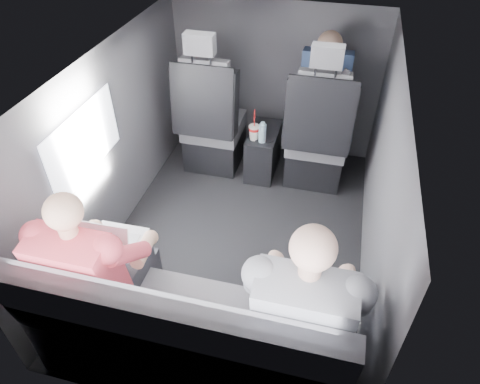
% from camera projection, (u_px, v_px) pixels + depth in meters
% --- Properties ---
extents(floor, '(2.60, 2.60, 0.00)m').
position_uv_depth(floor, '(238.00, 237.00, 3.21)').
color(floor, black).
rests_on(floor, ground).
extents(ceiling, '(2.60, 2.60, 0.00)m').
position_uv_depth(ceiling, '(238.00, 66.00, 2.35)').
color(ceiling, '#B2B2AD').
rests_on(ceiling, panel_back).
extents(panel_left, '(0.02, 2.60, 1.35)m').
position_uv_depth(panel_left, '(112.00, 146.00, 2.95)').
color(panel_left, '#56565B').
rests_on(panel_left, floor).
extents(panel_right, '(0.02, 2.60, 1.35)m').
position_uv_depth(panel_right, '(381.00, 186.00, 2.61)').
color(panel_right, '#56565B').
rests_on(panel_right, floor).
extents(panel_front, '(1.80, 0.02, 1.35)m').
position_uv_depth(panel_front, '(275.00, 80.00, 3.75)').
color(panel_front, '#56565B').
rests_on(panel_front, floor).
extents(panel_back, '(1.80, 0.02, 1.35)m').
position_uv_depth(panel_back, '(162.00, 340.00, 1.81)').
color(panel_back, '#56565B').
rests_on(panel_back, floor).
extents(side_window, '(0.02, 0.75, 0.42)m').
position_uv_depth(side_window, '(85.00, 142.00, 2.58)').
color(side_window, white).
rests_on(side_window, panel_left).
extents(seatbelt, '(0.35, 0.11, 0.59)m').
position_uv_depth(seatbelt, '(321.00, 107.00, 3.12)').
color(seatbelt, black).
rests_on(seatbelt, front_seat_right).
extents(front_seat_left, '(0.52, 0.58, 1.26)m').
position_uv_depth(front_seat_left, '(212.00, 127.00, 3.67)').
color(front_seat_left, black).
rests_on(front_seat_left, floor).
extents(front_seat_right, '(0.52, 0.58, 1.26)m').
position_uv_depth(front_seat_right, '(317.00, 141.00, 3.50)').
color(front_seat_right, black).
rests_on(front_seat_right, floor).
extents(center_console, '(0.24, 0.48, 0.41)m').
position_uv_depth(center_console, '(263.00, 151.00, 3.74)').
color(center_console, black).
rests_on(center_console, floor).
extents(rear_bench, '(1.60, 0.57, 0.92)m').
position_uv_depth(rear_bench, '(188.00, 339.00, 2.23)').
color(rear_bench, '#5B5B60').
rests_on(rear_bench, floor).
extents(soda_cup, '(0.09, 0.09, 0.27)m').
position_uv_depth(soda_cup, '(254.00, 132.00, 3.48)').
color(soda_cup, white).
rests_on(soda_cup, center_console).
extents(water_bottle, '(0.06, 0.06, 0.18)m').
position_uv_depth(water_bottle, '(262.00, 133.00, 3.45)').
color(water_bottle, '#A6CBE0').
rests_on(water_bottle, center_console).
extents(laptop_white, '(0.30, 0.28, 0.22)m').
position_uv_depth(laptop_white, '(112.00, 239.00, 2.33)').
color(laptop_white, silver).
rests_on(laptop_white, passenger_rear_left).
extents(laptop_black, '(0.37, 0.38, 0.22)m').
position_uv_depth(laptop_black, '(307.00, 288.00, 2.08)').
color(laptop_black, black).
rests_on(laptop_black, passenger_rear_right).
extents(passenger_rear_left, '(0.48, 0.60, 1.19)m').
position_uv_depth(passenger_rear_left, '(100.00, 268.00, 2.19)').
color(passenger_rear_left, '#2E2D32').
rests_on(passenger_rear_left, rear_bench).
extents(passenger_rear_right, '(0.52, 0.63, 1.25)m').
position_uv_depth(passenger_rear_right, '(304.00, 309.00, 1.98)').
color(passenger_rear_right, navy).
rests_on(passenger_rear_right, rear_bench).
extents(passenger_front_right, '(0.39, 0.39, 0.78)m').
position_uv_depth(passenger_front_right, '(324.00, 88.00, 3.47)').
color(passenger_front_right, navy).
rests_on(passenger_front_right, front_seat_right).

